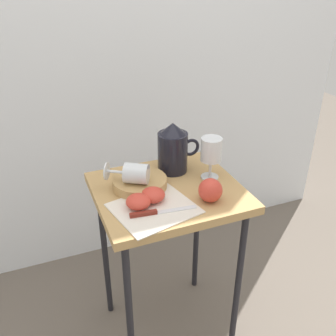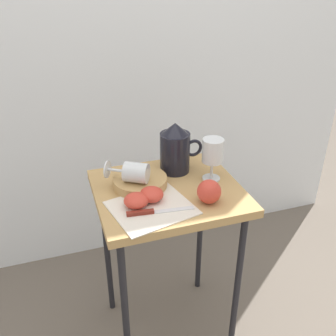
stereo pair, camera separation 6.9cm
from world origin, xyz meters
TOP-DOWN VIEW (x-y plane):
  - ground_plane at (0.00, 0.00)m, footprint 6.00×6.00m
  - curtain_drape at (0.00, 0.61)m, footprint 2.40×0.03m
  - table at (0.00, 0.00)m, footprint 0.49×0.43m
  - linen_napkin at (-0.09, -0.10)m, footprint 0.28×0.26m
  - basket_tray at (-0.09, 0.04)m, footprint 0.19×0.19m
  - pitcher at (0.07, 0.12)m, footprint 0.16×0.11m
  - wine_glass_upright at (0.17, 0.01)m, footprint 0.07×0.07m
  - wine_glass_tipped_near at (-0.11, 0.02)m, footprint 0.16×0.13m
  - apple_half_left at (-0.13, -0.08)m, footprint 0.08×0.08m
  - apple_half_right at (-0.07, -0.06)m, footprint 0.08×0.08m
  - apple_whole at (0.10, -0.12)m, footprint 0.08×0.08m
  - knife at (-0.10, -0.13)m, footprint 0.21×0.04m

SIDE VIEW (x-z plane):
  - ground_plane at x=0.00m, z-range 0.00..0.00m
  - table at x=0.00m, z-range 0.26..0.96m
  - linen_napkin at x=-0.09m, z-range 0.69..0.70m
  - knife at x=-0.10m, z-range 0.69..0.71m
  - basket_tray at x=-0.09m, z-range 0.69..0.73m
  - apple_half_left at x=-0.13m, z-range 0.70..0.74m
  - apple_half_right at x=-0.07m, z-range 0.70..0.74m
  - apple_whole at x=0.10m, z-range 0.69..0.77m
  - wine_glass_tipped_near at x=-0.11m, z-range 0.73..0.80m
  - pitcher at x=0.07m, z-range 0.67..0.86m
  - wine_glass_upright at x=0.17m, z-range 0.72..0.87m
  - curtain_drape at x=0.00m, z-range 0.00..2.24m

